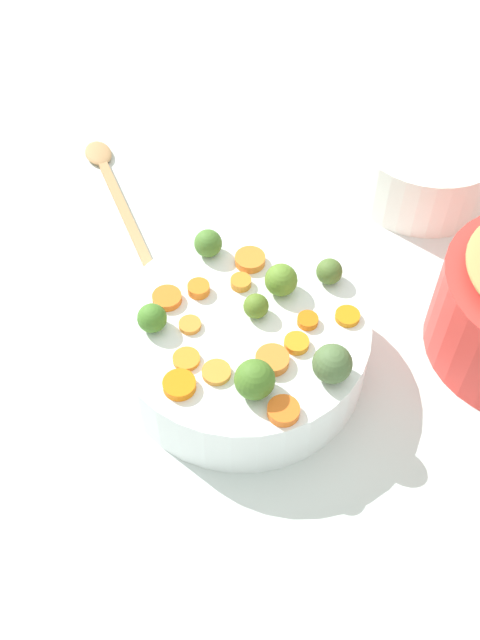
% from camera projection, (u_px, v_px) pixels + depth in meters
% --- Properties ---
extents(tabletop, '(2.40, 2.40, 0.02)m').
position_uv_depth(tabletop, '(242.00, 368.00, 0.92)').
color(tabletop, silver).
rests_on(tabletop, ground).
extents(serving_bowl_carrots, '(0.30, 0.30, 0.08)m').
position_uv_depth(serving_bowl_carrots, '(240.00, 346.00, 0.88)').
color(serving_bowl_carrots, white).
rests_on(serving_bowl_carrots, tabletop).
extents(carrot_slice_0, '(0.03, 0.03, 0.01)m').
position_uv_depth(carrot_slice_0, '(199.00, 289.00, 0.87)').
color(carrot_slice_0, orange).
rests_on(carrot_slice_0, serving_bowl_carrots).
extents(carrot_slice_1, '(0.04, 0.04, 0.01)m').
position_uv_depth(carrot_slice_1, '(190.00, 325.00, 0.84)').
color(carrot_slice_1, orange).
rests_on(carrot_slice_1, serving_bowl_carrots).
extents(carrot_slice_2, '(0.05, 0.05, 0.01)m').
position_uv_depth(carrot_slice_2, '(167.00, 298.00, 0.86)').
color(carrot_slice_2, orange).
rests_on(carrot_slice_2, serving_bowl_carrots).
extents(carrot_slice_3, '(0.03, 0.03, 0.01)m').
position_uv_depth(carrot_slice_3, '(187.00, 360.00, 0.81)').
color(carrot_slice_3, orange).
rests_on(carrot_slice_3, serving_bowl_carrots).
extents(carrot_slice_4, '(0.04, 0.04, 0.01)m').
position_uv_depth(carrot_slice_4, '(297.00, 343.00, 0.82)').
color(carrot_slice_4, orange).
rests_on(carrot_slice_4, serving_bowl_carrots).
extents(carrot_slice_5, '(0.04, 0.04, 0.01)m').
position_uv_depth(carrot_slice_5, '(179.00, 385.00, 0.79)').
color(carrot_slice_5, orange).
rests_on(carrot_slice_5, serving_bowl_carrots).
extents(carrot_slice_6, '(0.03, 0.03, 0.01)m').
position_uv_depth(carrot_slice_6, '(241.00, 282.00, 0.88)').
color(carrot_slice_6, orange).
rests_on(carrot_slice_6, serving_bowl_carrots).
extents(carrot_slice_7, '(0.03, 0.03, 0.01)m').
position_uv_depth(carrot_slice_7, '(308.00, 320.00, 0.84)').
color(carrot_slice_7, orange).
rests_on(carrot_slice_7, serving_bowl_carrots).
extents(carrot_slice_8, '(0.04, 0.04, 0.01)m').
position_uv_depth(carrot_slice_8, '(347.00, 316.00, 0.85)').
color(carrot_slice_8, orange).
rests_on(carrot_slice_8, serving_bowl_carrots).
extents(carrot_slice_9, '(0.05, 0.05, 0.01)m').
position_uv_depth(carrot_slice_9, '(283.00, 411.00, 0.77)').
color(carrot_slice_9, orange).
rests_on(carrot_slice_9, serving_bowl_carrots).
extents(carrot_slice_10, '(0.04, 0.04, 0.01)m').
position_uv_depth(carrot_slice_10, '(272.00, 360.00, 0.81)').
color(carrot_slice_10, orange).
rests_on(carrot_slice_10, serving_bowl_carrots).
extents(carrot_slice_11, '(0.04, 0.04, 0.01)m').
position_uv_depth(carrot_slice_11, '(216.00, 372.00, 0.80)').
color(carrot_slice_11, orange).
rests_on(carrot_slice_11, serving_bowl_carrots).
extents(carrot_slice_12, '(0.05, 0.05, 0.01)m').
position_uv_depth(carrot_slice_12, '(250.00, 260.00, 0.90)').
color(carrot_slice_12, orange).
rests_on(carrot_slice_12, serving_bowl_carrots).
extents(brussels_sprout_0, '(0.04, 0.04, 0.04)m').
position_uv_depth(brussels_sprout_0, '(281.00, 280.00, 0.86)').
color(brussels_sprout_0, olive).
rests_on(brussels_sprout_0, serving_bowl_carrots).
extents(brussels_sprout_1, '(0.03, 0.03, 0.03)m').
position_uv_depth(brussels_sprout_1, '(208.00, 243.00, 0.90)').
color(brussels_sprout_1, '#49792E').
rests_on(brussels_sprout_1, serving_bowl_carrots).
extents(brussels_sprout_2, '(0.03, 0.03, 0.03)m').
position_uv_depth(brussels_sprout_2, '(152.00, 318.00, 0.83)').
color(brussels_sprout_2, '#447C29').
rests_on(brussels_sprout_2, serving_bowl_carrots).
extents(brussels_sprout_3, '(0.03, 0.03, 0.03)m').
position_uv_depth(brussels_sprout_3, '(329.00, 271.00, 0.87)').
color(brussels_sprout_3, '#4F6E2F').
rests_on(brussels_sprout_3, serving_bowl_carrots).
extents(brussels_sprout_4, '(0.04, 0.04, 0.04)m').
position_uv_depth(brussels_sprout_4, '(255.00, 379.00, 0.77)').
color(brussels_sprout_4, '#477627').
rests_on(brussels_sprout_4, serving_bowl_carrots).
extents(brussels_sprout_5, '(0.04, 0.04, 0.04)m').
position_uv_depth(brussels_sprout_5, '(332.00, 364.00, 0.79)').
color(brussels_sprout_5, '#4E6B3D').
rests_on(brussels_sprout_5, serving_bowl_carrots).
extents(brussels_sprout_6, '(0.03, 0.03, 0.03)m').
position_uv_depth(brussels_sprout_6, '(258.00, 308.00, 0.84)').
color(brussels_sprout_6, '#567A25').
rests_on(brussels_sprout_6, serving_bowl_carrots).
extents(wooden_spoon, '(0.30, 0.12, 0.01)m').
position_uv_depth(wooden_spoon, '(112.00, 184.00, 1.11)').
color(wooden_spoon, tan).
rests_on(wooden_spoon, tabletop).
extents(casserole_dish, '(0.21, 0.21, 0.09)m').
position_uv_depth(casserole_dish, '(426.00, 163.00, 1.07)').
color(casserole_dish, white).
rests_on(casserole_dish, tabletop).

